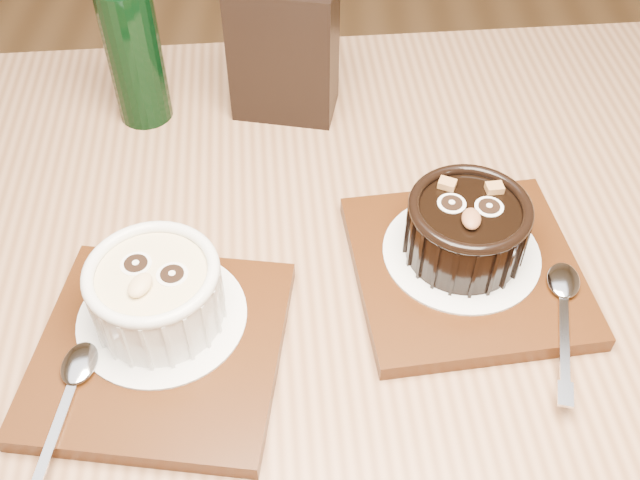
# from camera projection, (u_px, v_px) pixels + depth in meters

# --- Properties ---
(table) EXTENTS (1.27, 0.91, 0.75)m
(table) POSITION_uv_depth(u_px,v_px,m) (302.00, 380.00, 0.66)
(table) COLOR brown
(table) RESTS_ON ground
(tray_left) EXTENTS (0.20, 0.20, 0.01)m
(tray_left) POSITION_uv_depth(u_px,v_px,m) (160.00, 350.00, 0.56)
(tray_left) COLOR #43200B
(tray_left) RESTS_ON table
(doily_left) EXTENTS (0.13, 0.13, 0.00)m
(doily_left) POSITION_uv_depth(u_px,v_px,m) (162.00, 317.00, 0.57)
(doily_left) COLOR white
(doily_left) RESTS_ON tray_left
(ramekin_white) EXTENTS (0.10, 0.10, 0.06)m
(ramekin_white) POSITION_uv_depth(u_px,v_px,m) (156.00, 291.00, 0.55)
(ramekin_white) COLOR white
(ramekin_white) RESTS_ON doily_left
(spoon_left) EXTENTS (0.04, 0.14, 0.01)m
(spoon_left) POSITION_uv_depth(u_px,v_px,m) (64.00, 406.00, 0.52)
(spoon_left) COLOR #B9BAC2
(spoon_left) RESTS_ON tray_left
(tray_right) EXTENTS (0.20, 0.20, 0.01)m
(tray_right) POSITION_uv_depth(u_px,v_px,m) (465.00, 269.00, 0.62)
(tray_right) COLOR #43200B
(tray_right) RESTS_ON table
(doily_right) EXTENTS (0.13, 0.13, 0.00)m
(doily_right) POSITION_uv_depth(u_px,v_px,m) (461.00, 252.00, 0.62)
(doily_right) COLOR white
(doily_right) RESTS_ON tray_right
(ramekin_dark) EXTENTS (0.10, 0.10, 0.06)m
(ramekin_dark) POSITION_uv_depth(u_px,v_px,m) (467.00, 226.00, 0.60)
(ramekin_dark) COLOR black
(ramekin_dark) RESTS_ON doily_right
(spoon_right) EXTENTS (0.05, 0.14, 0.01)m
(spoon_right) POSITION_uv_depth(u_px,v_px,m) (564.00, 315.00, 0.57)
(spoon_right) COLOR #B9BAC2
(spoon_right) RESTS_ON tray_right
(condiment_stand) EXTENTS (0.11, 0.08, 0.14)m
(condiment_stand) POSITION_uv_depth(u_px,v_px,m) (284.00, 49.00, 0.72)
(condiment_stand) COLOR black
(condiment_stand) RESTS_ON table
(green_bottle) EXTENTS (0.05, 0.05, 0.20)m
(green_bottle) POSITION_uv_depth(u_px,v_px,m) (133.00, 49.00, 0.71)
(green_bottle) COLOR black
(green_bottle) RESTS_ON table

